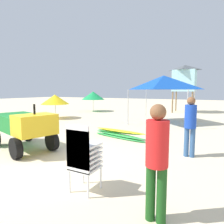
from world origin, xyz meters
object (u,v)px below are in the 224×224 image
utility_cart (24,125)px  beach_umbrella_mid (93,96)px  surfboard_pile (119,134)px  lifeguard_near_left (157,155)px  beach_umbrella_left (55,99)px  lifeguard_tower (184,78)px  stacked_plastic_chairs (82,154)px  popup_canopy (164,83)px  lifeguard_near_center (190,123)px

utility_cart → beach_umbrella_mid: size_ratio=1.33×
surfboard_pile → lifeguard_near_left: 5.19m
utility_cart → beach_umbrella_left: bearing=126.5°
lifeguard_tower → beach_umbrella_mid: (-7.39, -3.01, -1.51)m
utility_cart → lifeguard_tower: (2.80, 13.85, 2.16)m
stacked_plastic_chairs → lifeguard_near_left: (1.42, -0.15, 0.24)m
stacked_plastic_chairs → surfboard_pile: stacked_plastic_chairs is taller
lifeguard_tower → beach_umbrella_left: size_ratio=2.17×
lifeguard_near_left → popup_canopy: size_ratio=0.54×
stacked_plastic_chairs → popup_canopy: bearing=94.6°
utility_cart → lifeguard_near_center: lifeguard_near_center is taller
lifeguard_near_center → beach_umbrella_mid: 13.07m
popup_canopy → beach_umbrella_mid: 7.98m
stacked_plastic_chairs → lifeguard_tower: bearing=91.9°
lifeguard_near_center → lifeguard_tower: bearing=99.3°
utility_cart → beach_umbrella_left: 7.21m
lifeguard_near_center → lifeguard_tower: size_ratio=0.42×
lifeguard_near_center → popup_canopy: 6.29m
stacked_plastic_chairs → surfboard_pile: 4.42m
utility_cart → stacked_plastic_chairs: 3.56m
surfboard_pile → popup_canopy: (0.61, 4.63, 2.20)m
lifeguard_near_left → lifeguard_near_center: size_ratio=0.99×
stacked_plastic_chairs → beach_umbrella_left: (-7.59, 7.10, 0.55)m
lifeguard_near_center → lifeguard_tower: 12.42m
surfboard_pile → beach_umbrella_left: (-6.27, 2.92, 1.14)m
lifeguard_tower → lifeguard_near_left: bearing=-82.9°
surfboard_pile → lifeguard_near_center: size_ratio=1.47×
lifeguard_near_left → beach_umbrella_left: (-9.01, 7.25, 0.31)m
stacked_plastic_chairs → lifeguard_near_center: 3.41m
lifeguard_tower → utility_cart: bearing=-101.4°
surfboard_pile → popup_canopy: popup_canopy is taller
utility_cart → lifeguard_tower: bearing=78.6°
surfboard_pile → lifeguard_tower: bearing=85.8°
surfboard_pile → lifeguard_tower: 11.37m
lifeguard_near_left → stacked_plastic_chairs: bearing=174.0°
lifeguard_near_center → beach_umbrella_left: lifeguard_near_center is taller
popup_canopy → beach_umbrella_left: bearing=-166.1°
popup_canopy → lifeguard_tower: size_ratio=0.78×
lifeguard_tower → stacked_plastic_chairs: bearing=-88.1°
stacked_plastic_chairs → lifeguard_near_left: size_ratio=0.76×
lifeguard_near_left → beach_umbrella_mid: (-9.31, 12.32, 0.45)m
surfboard_pile → lifeguard_tower: lifeguard_tower is taller
stacked_plastic_chairs → beach_umbrella_mid: 14.52m
lifeguard_near_center → popup_canopy: bearing=110.9°
surfboard_pile → lifeguard_near_left: (2.74, -4.33, 0.83)m
surfboard_pile → lifeguard_tower: size_ratio=0.62×
beach_umbrella_left → utility_cart: bearing=-53.5°
lifeguard_near_left → lifeguard_near_center: 3.22m
lifeguard_near_left → lifeguard_tower: (-1.92, 15.32, 1.96)m
surfboard_pile → lifeguard_near_center: (2.79, -1.11, 0.84)m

